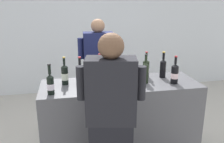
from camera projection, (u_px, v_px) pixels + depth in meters
wall_back at (93, 28)px, 5.09m from camera, size 8.00×0.10×2.80m
counter at (120, 122)px, 2.90m from camera, size 1.85×0.65×1.01m
wine_bottle_0 at (163, 68)px, 2.95m from camera, size 0.08×0.08×0.33m
wine_bottle_1 at (100, 71)px, 2.79m from camera, size 0.08×0.08×0.34m
wine_bottle_2 at (50, 84)px, 2.40m from camera, size 0.07×0.07×0.32m
wine_bottle_3 at (146, 68)px, 2.96m from camera, size 0.08×0.08×0.33m
wine_bottle_4 at (80, 75)px, 2.66m from camera, size 0.08×0.08×0.33m
wine_bottle_5 at (145, 72)px, 2.73m from camera, size 0.07×0.07×0.34m
wine_bottle_6 at (175, 74)px, 2.73m from camera, size 0.09×0.09×0.33m
wine_bottle_7 at (65, 75)px, 2.69m from camera, size 0.08×0.08×0.32m
wine_glass at (123, 76)px, 2.60m from camera, size 0.07×0.07×0.19m
person_server at (99, 80)px, 3.45m from camera, size 0.57×0.26×1.71m
person_guest at (111, 129)px, 2.10m from camera, size 0.58×0.32×1.69m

